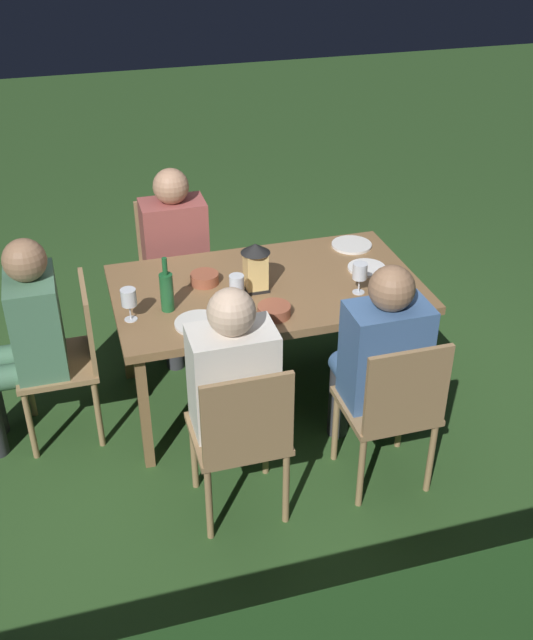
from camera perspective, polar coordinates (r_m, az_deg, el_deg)
ground_plane at (r=4.40m, az=-0.00°, el=-5.64°), size 16.00×16.00×0.00m
dining_table at (r=4.02m, az=-0.00°, el=1.97°), size 1.62×0.94×0.73m
chair_head_far at (r=4.00m, az=-14.72°, el=-2.49°), size 0.40×0.42×0.87m
person_in_green at (r=3.93m, az=-17.84°, el=-1.07°), size 0.48×0.38×1.15m
chair_side_left_b at (r=4.79m, az=-7.09°, el=4.36°), size 0.42×0.40×0.87m
person_in_rust at (r=4.55m, az=-6.79°, el=4.97°), size 0.38×0.47×1.15m
chair_side_right_b at (r=3.37m, az=-1.91°, el=-8.68°), size 0.42×0.40×0.87m
person_in_cream at (r=3.42m, az=-2.77°, el=-4.70°), size 0.38×0.47×1.15m
chair_side_right_a at (r=3.57m, az=9.56°, el=-6.47°), size 0.42×0.40×0.87m
person_in_blue at (r=3.62m, az=8.50°, el=-2.76°), size 0.38×0.47×1.15m
lantern_centerpiece at (r=3.89m, az=-0.84°, el=4.25°), size 0.15×0.15×0.27m
green_bottle_on_table at (r=3.76m, az=-7.57°, el=2.22°), size 0.07×0.07×0.29m
wine_glass_a at (r=3.90m, az=7.09°, el=3.59°), size 0.08×0.08×0.17m
wine_glass_b at (r=3.76m, az=-2.28°, el=2.68°), size 0.08×0.08×0.17m
wine_glass_c at (r=3.70m, az=-10.40°, el=1.58°), size 0.08×0.08×0.17m
plate_a at (r=4.44m, az=6.47°, el=5.68°), size 0.23×0.23×0.01m
plate_b at (r=3.67m, az=-5.14°, el=-0.24°), size 0.24×0.24×0.01m
plate_c at (r=4.19m, az=7.60°, el=3.93°), size 0.21×0.21×0.01m
bowl_olives at (r=3.71m, az=0.58°, el=0.74°), size 0.17×0.17×0.06m
bowl_bread at (r=4.01m, az=-4.72°, el=3.18°), size 0.15×0.15×0.06m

